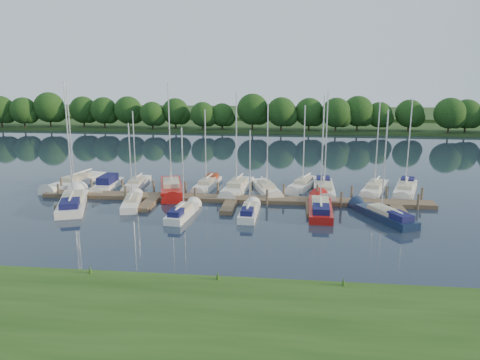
# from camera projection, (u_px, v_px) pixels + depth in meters

# --- Properties ---
(ground) EXTENTS (260.00, 260.00, 0.00)m
(ground) POSITION_uv_depth(u_px,v_px,m) (221.00, 226.00, 40.11)
(ground) COLOR #1B2337
(ground) RESTS_ON ground
(near_bank) EXTENTS (90.00, 10.00, 0.50)m
(near_bank) POSITION_uv_depth(u_px,v_px,m) (175.00, 319.00, 24.57)
(near_bank) COLOR #1F4112
(near_bank) RESTS_ON ground
(dock) EXTENTS (40.00, 6.00, 0.40)m
(dock) POSITION_uv_depth(u_px,v_px,m) (232.00, 201.00, 47.13)
(dock) COLOR #4B3A2A
(dock) RESTS_ON ground
(mooring_pilings) EXTENTS (38.24, 2.84, 2.00)m
(mooring_pilings) POSITION_uv_depth(u_px,v_px,m) (233.00, 194.00, 48.13)
(mooring_pilings) COLOR #473D33
(mooring_pilings) RESTS_ON ground
(far_shore) EXTENTS (180.00, 30.00, 0.60)m
(far_shore) POSITION_uv_depth(u_px,v_px,m) (267.00, 124.00, 112.61)
(far_shore) COLOR #204018
(far_shore) RESTS_ON ground
(distant_hill) EXTENTS (220.00, 40.00, 1.40)m
(distant_hill) POSITION_uv_depth(u_px,v_px,m) (272.00, 114.00, 136.70)
(distant_hill) COLOR #324C21
(distant_hill) RESTS_ON ground
(treeline) EXTENTS (146.39, 9.55, 8.28)m
(treeline) POSITION_uv_depth(u_px,v_px,m) (259.00, 113.00, 99.77)
(treeline) COLOR #38281C
(treeline) RESTS_ON ground
(sailboat_n_0) EXTENTS (3.98, 9.47, 11.95)m
(sailboat_n_0) POSITION_uv_depth(u_px,v_px,m) (76.00, 183.00, 54.10)
(sailboat_n_0) COLOR white
(sailboat_n_0) RESTS_ON ground
(motorboat) EXTENTS (1.84, 6.37, 1.85)m
(motorboat) POSITION_uv_depth(u_px,v_px,m) (107.00, 185.00, 52.70)
(motorboat) COLOR white
(motorboat) RESTS_ON ground
(sailboat_n_2) EXTENTS (1.93, 7.05, 8.98)m
(sailboat_n_2) POSITION_uv_depth(u_px,v_px,m) (137.00, 184.00, 53.60)
(sailboat_n_2) COLOR white
(sailboat_n_2) RESTS_ON ground
(sailboat_n_3) EXTENTS (4.40, 9.68, 12.25)m
(sailboat_n_3) POSITION_uv_depth(u_px,v_px,m) (171.00, 189.00, 51.36)
(sailboat_n_3) COLOR #A0110E
(sailboat_n_3) RESTS_ON ground
(sailboat_n_4) EXTENTS (2.38, 7.25, 9.26)m
(sailboat_n_4) POSITION_uv_depth(u_px,v_px,m) (207.00, 185.00, 53.01)
(sailboat_n_4) COLOR white
(sailboat_n_4) RESTS_ON ground
(sailboat_n_5) EXTENTS (2.99, 8.90, 11.35)m
(sailboat_n_5) POSITION_uv_depth(u_px,v_px,m) (237.00, 189.00, 51.46)
(sailboat_n_5) COLOR white
(sailboat_n_5) RESTS_ON ground
(sailboat_n_6) EXTENTS (3.75, 7.92, 9.98)m
(sailboat_n_6) POSITION_uv_depth(u_px,v_px,m) (266.00, 189.00, 51.40)
(sailboat_n_6) COLOR white
(sailboat_n_6) RESTS_ON ground
(sailboat_n_7) EXTENTS (3.91, 7.50, 9.70)m
(sailboat_n_7) POSITION_uv_depth(u_px,v_px,m) (303.00, 185.00, 53.09)
(sailboat_n_7) COLOR white
(sailboat_n_7) RESTS_ON ground
(sailboat_n_8) EXTENTS (2.28, 8.97, 11.32)m
(sailboat_n_8) POSITION_uv_depth(u_px,v_px,m) (324.00, 190.00, 50.88)
(sailboat_n_8) COLOR white
(sailboat_n_8) RESTS_ON ground
(sailboat_n_9) EXTENTS (4.07, 7.92, 10.23)m
(sailboat_n_9) POSITION_uv_depth(u_px,v_px,m) (375.00, 190.00, 51.02)
(sailboat_n_9) COLOR white
(sailboat_n_9) RESTS_ON ground
(sailboat_n_10) EXTENTS (3.99, 8.33, 10.53)m
(sailboat_n_10) POSITION_uv_depth(u_px,v_px,m) (405.00, 190.00, 51.03)
(sailboat_n_10) COLOR white
(sailboat_n_10) RESTS_ON ground
(sailboat_s_0) EXTENTS (5.10, 9.85, 12.48)m
(sailboat_s_0) POSITION_uv_depth(u_px,v_px,m) (73.00, 202.00, 46.07)
(sailboat_s_0) COLOR white
(sailboat_s_0) RESTS_ON ground
(sailboat_s_1) EXTENTS (2.69, 6.60, 8.49)m
(sailboat_s_1) POSITION_uv_depth(u_px,v_px,m) (132.00, 203.00, 46.07)
(sailboat_s_1) COLOR white
(sailboat_s_1) RESTS_ON ground
(sailboat_s_2) EXTENTS (2.08, 6.55, 8.44)m
(sailboat_s_2) POSITION_uv_depth(u_px,v_px,m) (183.00, 213.00, 42.66)
(sailboat_s_2) COLOR white
(sailboat_s_2) RESTS_ON ground
(sailboat_s_3) EXTENTS (1.62, 6.26, 8.17)m
(sailboat_s_3) POSITION_uv_depth(u_px,v_px,m) (249.00, 212.00, 42.90)
(sailboat_s_3) COLOR white
(sailboat_s_3) RESTS_ON ground
(sailboat_s_4) EXTENTS (2.34, 8.85, 11.25)m
(sailboat_s_4) POSITION_uv_depth(u_px,v_px,m) (320.00, 208.00, 44.02)
(sailboat_s_4) COLOR #A0110E
(sailboat_s_4) RESTS_ON ground
(sailboat_s_5) EXTENTS (4.91, 7.65, 10.12)m
(sailboat_s_5) POSITION_uv_depth(u_px,v_px,m) (384.00, 216.00, 41.82)
(sailboat_s_5) COLOR #111E39
(sailboat_s_5) RESTS_ON ground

